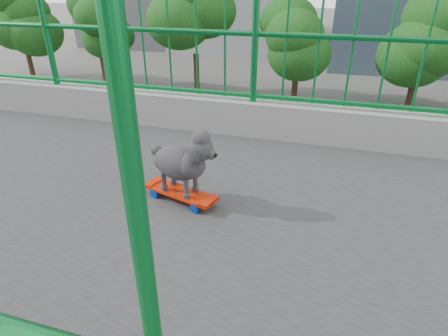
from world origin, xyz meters
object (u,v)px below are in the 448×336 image
object	(u,v)px
car_2	(263,171)
car_3	(141,130)
skateboard	(180,193)
poodle	(182,161)

from	to	relation	value
car_2	car_3	distance (m)	8.22
car_3	skateboard	bearing A→B (deg)	-149.29
poodle	car_2	size ratio (longest dim) A/B	0.08
skateboard	poodle	distance (m)	0.23
poodle	car_2	xyz separation A→B (m)	(-12.22, -1.61, -6.49)
car_3	car_2	bearing A→B (deg)	-112.92
skateboard	poodle	xyz separation A→B (m)	(0.01, 0.02, 0.23)
skateboard	car_3	bearing A→B (deg)	-133.39
skateboard	car_2	xyz separation A→B (m)	(-12.22, -1.59, -6.26)
car_2	car_3	world-z (taller)	car_2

